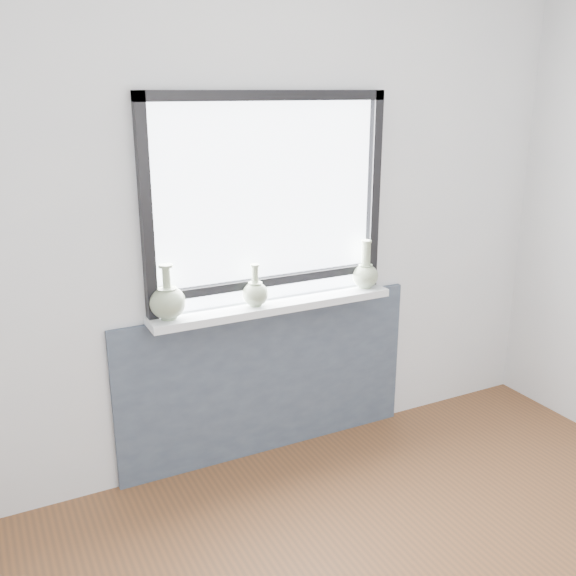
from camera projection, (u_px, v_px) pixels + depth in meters
name	position (u px, v px, depth m)	size (l,w,h in m)	color
back_wall	(265.00, 222.00, 3.28)	(3.60, 0.02, 2.60)	silver
apron_panel	(269.00, 380.00, 3.52)	(1.70, 0.03, 0.86)	#465364
windowsill	(274.00, 306.00, 3.32)	(1.32, 0.18, 0.04)	white
window	(268.00, 196.00, 3.21)	(1.30, 0.06, 1.05)	black
vase_a	(168.00, 301.00, 3.05)	(0.17, 0.17, 0.27)	#95A684
vase_b	(255.00, 293.00, 3.24)	(0.13, 0.13, 0.22)	#95A684
vase_c	(365.00, 273.00, 3.53)	(0.14, 0.14, 0.27)	#95A684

